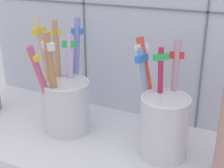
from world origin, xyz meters
TOP-DOWN VIEW (x-y plane):
  - counter_slab at (0.00, 0.00)cm, footprint 64.00×22.00cm
  - toothbrush_cup_left at (-8.49, 0.95)cm, footprint 8.35×12.92cm
  - toothbrush_cup_right at (7.97, 1.15)cm, footprint 9.65×8.21cm

SIDE VIEW (x-z plane):
  - counter_slab at x=0.00cm, z-range 0.00..2.00cm
  - toothbrush_cup_right at x=7.97cm, z-range -1.00..15.26cm
  - toothbrush_cup_left at x=-8.49cm, z-range -2.05..16.41cm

